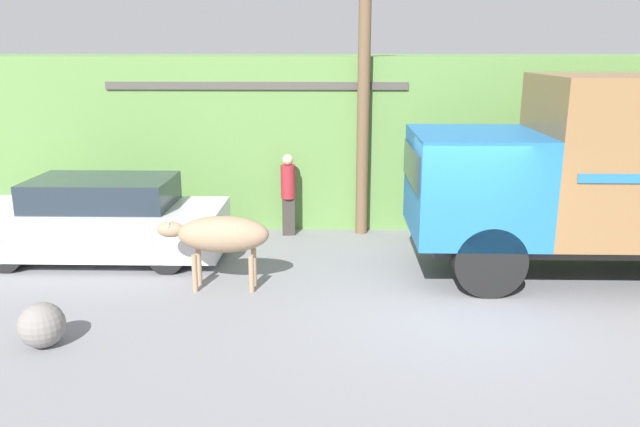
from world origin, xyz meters
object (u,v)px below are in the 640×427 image
cargo_truck (636,170)px  parked_suv (100,221)px  utility_pole (364,85)px  brown_cow (221,235)px  roadside_rock (42,325)px  pedestrian_on_hill (288,190)px

cargo_truck → parked_suv: cargo_truck is taller
parked_suv → utility_pole: size_ratio=0.77×
brown_cow → roadside_rock: (-2.07, -2.18, -0.62)m
brown_cow → pedestrian_on_hill: 3.29m
brown_cow → utility_pole: 4.74m
parked_suv → utility_pole: bearing=21.2°
cargo_truck → roadside_rock: bearing=-159.4°
parked_suv → brown_cow: bearing=-28.7°
brown_cow → parked_suv: bearing=155.3°
cargo_truck → parked_suv: bearing=178.7°
pedestrian_on_hill → roadside_rock: size_ratio=2.84×
cargo_truck → parked_suv: size_ratio=1.51×
parked_suv → pedestrian_on_hill: 3.88m
brown_cow → parked_suv: size_ratio=0.39×
cargo_truck → utility_pole: bearing=153.4°
cargo_truck → brown_cow: cargo_truck is taller
cargo_truck → utility_pole: size_ratio=1.16×
cargo_truck → roadside_rock: (-9.12, -2.99, -1.61)m
cargo_truck → utility_pole: (-4.58, 2.54, 1.27)m
parked_suv → roadside_rock: size_ratio=7.60×
utility_pole → roadside_rock: size_ratio=9.91×
parked_suv → pedestrian_on_hill: size_ratio=2.68×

